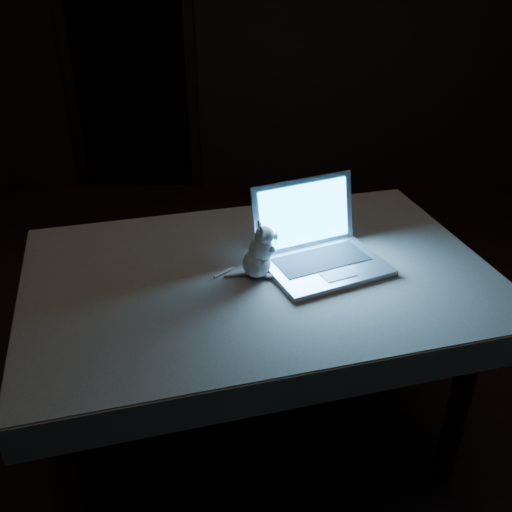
# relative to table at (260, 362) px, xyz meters

# --- Properties ---
(floor) EXTENTS (5.00, 5.00, 0.00)m
(floor) POSITION_rel_table_xyz_m (0.02, 0.35, -0.42)
(floor) COLOR black
(floor) RESTS_ON ground
(back_wall) EXTENTS (4.50, 0.04, 2.60)m
(back_wall) POSITION_rel_table_xyz_m (0.02, 2.85, 0.88)
(back_wall) COLOR black
(back_wall) RESTS_ON ground
(doorway) EXTENTS (1.06, 0.36, 2.13)m
(doorway) POSITION_rel_table_xyz_m (-1.08, 2.85, 0.64)
(doorway) COLOR black
(doorway) RESTS_ON back_wall
(table) EXTENTS (1.79, 1.41, 0.84)m
(table) POSITION_rel_table_xyz_m (0.00, 0.00, 0.00)
(table) COLOR black
(table) RESTS_ON floor
(tablecloth) EXTENTS (2.03, 1.82, 0.12)m
(tablecloth) POSITION_rel_table_xyz_m (0.06, -0.02, 0.37)
(tablecloth) COLOR #BFB19C
(tablecloth) RESTS_ON table
(laptop) EXTENTS (0.55, 0.52, 0.29)m
(laptop) POSITION_rel_table_xyz_m (0.24, 0.02, 0.58)
(laptop) COLOR #BCBCC1
(laptop) RESTS_ON tablecloth
(plush_mouse) EXTENTS (0.21, 0.21, 0.21)m
(plush_mouse) POSITION_rel_table_xyz_m (-0.01, -0.03, 0.53)
(plush_mouse) COLOR silver
(plush_mouse) RESTS_ON tablecloth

